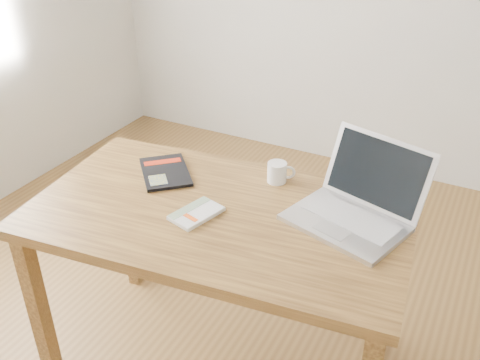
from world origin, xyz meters
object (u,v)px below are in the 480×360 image
at_px(black_guidebook, 165,172).
at_px(coffee_mug, 278,172).
at_px(white_guidebook, 196,213).
at_px(laptop, 357,205).
at_px(desk, 219,231).

height_order(black_guidebook, coffee_mug, coffee_mug).
height_order(white_guidebook, laptop, laptop).
bearing_deg(black_guidebook, white_guidebook, -79.70).
bearing_deg(laptop, white_guidebook, -137.47).
xyz_separation_m(black_guidebook, coffee_mug, (0.41, 0.14, 0.03)).
bearing_deg(white_guidebook, black_guidebook, 158.67).
xyz_separation_m(black_guidebook, laptop, (0.73, 0.04, 0.05)).
xyz_separation_m(desk, laptop, (0.43, 0.17, 0.14)).
height_order(desk, white_guidebook, white_guidebook).
height_order(white_guidebook, coffee_mug, coffee_mug).
bearing_deg(coffee_mug, desk, -135.66).
xyz_separation_m(laptop, coffee_mug, (-0.33, 0.10, -0.01)).
relative_size(desk, laptop, 3.04).
distance_m(desk, coffee_mug, 0.31).
bearing_deg(white_guidebook, desk, 66.67).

